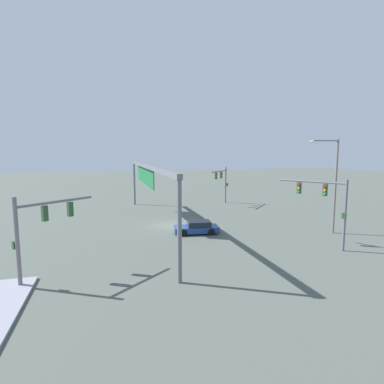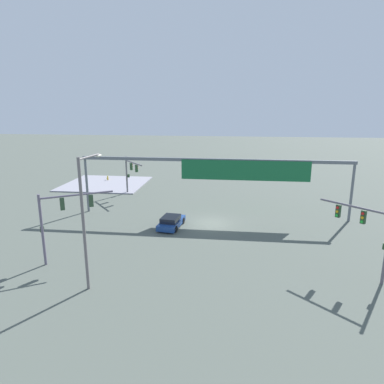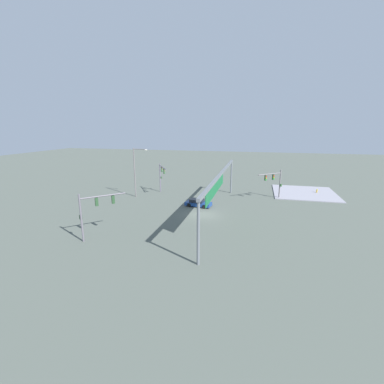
{
  "view_description": "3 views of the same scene",
  "coord_description": "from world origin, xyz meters",
  "px_view_note": "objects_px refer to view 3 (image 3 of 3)",
  "views": [
    {
      "loc": [
        31.64,
        -6.59,
        7.66
      ],
      "look_at": [
        -2.57,
        2.99,
        3.18
      ],
      "focal_mm": 28.78,
      "sensor_mm": 36.0,
      "label": 1
    },
    {
      "loc": [
        -2.16,
        34.56,
        12.08
      ],
      "look_at": [
        1.74,
        2.56,
        4.0
      ],
      "focal_mm": 32.43,
      "sensor_mm": 36.0,
      "label": 2
    },
    {
      "loc": [
        -36.97,
        -7.58,
        12.68
      ],
      "look_at": [
        -0.98,
        1.42,
        3.61
      ],
      "focal_mm": 24.99,
      "sensor_mm": 36.0,
      "label": 3
    }
  ],
  "objects_px": {
    "traffic_signal_cross_street": "(162,173)",
    "streetlamp_curved_arm": "(136,169)",
    "traffic_signal_near_corner": "(93,208)",
    "traffic_signal_opposite_side": "(275,180)",
    "sedan_car_approaching": "(198,203)",
    "fire_hydrant_on_curb": "(317,191)"
  },
  "relations": [
    {
      "from": "traffic_signal_near_corner",
      "to": "streetlamp_curved_arm",
      "type": "xyz_separation_m",
      "value": [
        18.99,
        3.76,
        1.45
      ]
    },
    {
      "from": "traffic_signal_near_corner",
      "to": "traffic_signal_opposite_side",
      "type": "relative_size",
      "value": 1.06
    },
    {
      "from": "traffic_signal_near_corner",
      "to": "traffic_signal_cross_street",
      "type": "xyz_separation_m",
      "value": [
        22.63,
        0.19,
        0.21
      ]
    },
    {
      "from": "traffic_signal_opposite_side",
      "to": "traffic_signal_cross_street",
      "type": "height_order",
      "value": "traffic_signal_cross_street"
    },
    {
      "from": "streetlamp_curved_arm",
      "to": "traffic_signal_cross_street",
      "type": "bearing_deg",
      "value": 52.66
    },
    {
      "from": "traffic_signal_opposite_side",
      "to": "fire_hydrant_on_curb",
      "type": "relative_size",
      "value": 7.4
    },
    {
      "from": "traffic_signal_near_corner",
      "to": "traffic_signal_opposite_side",
      "type": "distance_m",
      "value": 31.42
    },
    {
      "from": "streetlamp_curved_arm",
      "to": "sedan_car_approaching",
      "type": "bearing_deg",
      "value": -8.04
    },
    {
      "from": "traffic_signal_near_corner",
      "to": "traffic_signal_cross_street",
      "type": "bearing_deg",
      "value": 44.47
    },
    {
      "from": "traffic_signal_opposite_side",
      "to": "streetlamp_curved_arm",
      "type": "height_order",
      "value": "streetlamp_curved_arm"
    },
    {
      "from": "traffic_signal_opposite_side",
      "to": "streetlamp_curved_arm",
      "type": "relative_size",
      "value": 0.58
    },
    {
      "from": "traffic_signal_opposite_side",
      "to": "traffic_signal_cross_street",
      "type": "bearing_deg",
      "value": -37.52
    },
    {
      "from": "traffic_signal_near_corner",
      "to": "sedan_car_approaching",
      "type": "bearing_deg",
      "value": 15.08
    },
    {
      "from": "traffic_signal_opposite_side",
      "to": "traffic_signal_cross_street",
      "type": "xyz_separation_m",
      "value": [
        -0.87,
        21.06,
        0.48
      ]
    },
    {
      "from": "traffic_signal_cross_street",
      "to": "streetlamp_curved_arm",
      "type": "bearing_deg",
      "value": -76.73
    },
    {
      "from": "sedan_car_approaching",
      "to": "fire_hydrant_on_curb",
      "type": "xyz_separation_m",
      "value": [
        14.33,
        -20.67,
        -0.09
      ]
    },
    {
      "from": "sedan_car_approaching",
      "to": "traffic_signal_opposite_side",
      "type": "bearing_deg",
      "value": 40.51
    },
    {
      "from": "traffic_signal_cross_street",
      "to": "traffic_signal_opposite_side",
      "type": "bearing_deg",
      "value": 60.04
    },
    {
      "from": "traffic_signal_opposite_side",
      "to": "sedan_car_approaching",
      "type": "bearing_deg",
      "value": -7.17
    },
    {
      "from": "traffic_signal_near_corner",
      "to": "streetlamp_curved_arm",
      "type": "distance_m",
      "value": 19.41
    },
    {
      "from": "sedan_car_approaching",
      "to": "traffic_signal_cross_street",
      "type": "bearing_deg",
      "value": 149.45
    },
    {
      "from": "traffic_signal_near_corner",
      "to": "streetlamp_curved_arm",
      "type": "bearing_deg",
      "value": 55.17
    }
  ]
}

